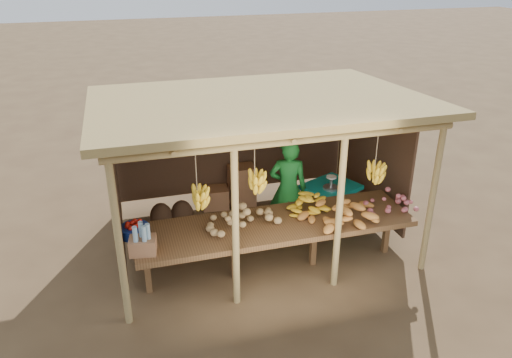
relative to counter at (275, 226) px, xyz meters
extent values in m
plane|color=brown|center=(0.00, 0.95, -0.74)|extent=(60.00, 60.00, 0.00)
cylinder|color=tan|center=(-2.10, -0.55, 0.36)|extent=(0.09, 0.09, 2.20)
cylinder|color=tan|center=(2.10, -0.55, 0.36)|extent=(0.09, 0.09, 2.20)
cylinder|color=tan|center=(-2.10, 2.45, 0.36)|extent=(0.09, 0.09, 2.20)
cylinder|color=tan|center=(2.10, 2.45, 0.36)|extent=(0.09, 0.09, 2.20)
cylinder|color=tan|center=(-0.70, -0.55, 0.36)|extent=(0.09, 0.09, 2.20)
cylinder|color=tan|center=(0.70, -0.55, 0.36)|extent=(0.09, 0.09, 2.20)
cylinder|color=tan|center=(0.00, -0.55, 1.46)|extent=(4.40, 0.09, 0.09)
cylinder|color=tan|center=(0.00, 2.45, 1.46)|extent=(4.40, 0.09, 0.09)
cube|color=#A3884C|center=(0.00, 0.95, 1.55)|extent=(4.70, 3.50, 0.28)
cube|color=#4C3323|center=(0.00, 2.43, 0.47)|extent=(4.20, 0.04, 1.98)
cube|color=#4C3323|center=(-2.08, 1.15, 0.47)|extent=(0.04, 2.40, 1.98)
cube|color=#4C3323|center=(2.08, 1.15, 0.47)|extent=(0.04, 2.40, 1.98)
cube|color=brown|center=(0.00, 0.00, 0.02)|extent=(3.90, 1.05, 0.08)
cube|color=brown|center=(-1.80, 0.00, -0.38)|extent=(0.08, 0.08, 0.72)
cube|color=brown|center=(-0.60, 0.00, -0.38)|extent=(0.08, 0.08, 0.72)
cube|color=brown|center=(0.60, 0.00, -0.38)|extent=(0.08, 0.08, 0.72)
cube|color=brown|center=(1.80, 0.00, -0.38)|extent=(0.08, 0.08, 0.72)
cylinder|color=navy|center=(-1.90, 0.19, 0.13)|extent=(0.39, 0.39, 0.14)
cube|color=#A06B47|center=(-1.83, -0.27, 0.16)|extent=(0.37, 0.31, 0.21)
imported|color=#1A782B|center=(0.53, 0.94, 0.08)|extent=(0.69, 0.55, 1.64)
cube|color=brown|center=(1.29, 0.98, -0.39)|extent=(0.94, 0.88, 0.69)
cube|color=#0D9191|center=(1.29, 0.98, -0.01)|extent=(1.05, 0.99, 0.07)
cube|color=#A06B47|center=(0.09, 2.15, -0.54)|extent=(0.48, 0.39, 0.37)
cube|color=#A06B47|center=(0.09, 2.15, -0.17)|extent=(0.48, 0.39, 0.37)
cube|color=#A06B47|center=(-0.42, 2.15, -0.54)|extent=(0.48, 0.39, 0.37)
ellipsoid|color=#4C3323|center=(-1.43, 1.72, -0.51)|extent=(0.38, 0.38, 0.52)
ellipsoid|color=#4C3323|center=(-1.08, 1.72, -0.51)|extent=(0.38, 0.38, 0.52)
camera|label=1|loc=(-1.95, -5.77, 3.52)|focal=35.00mm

